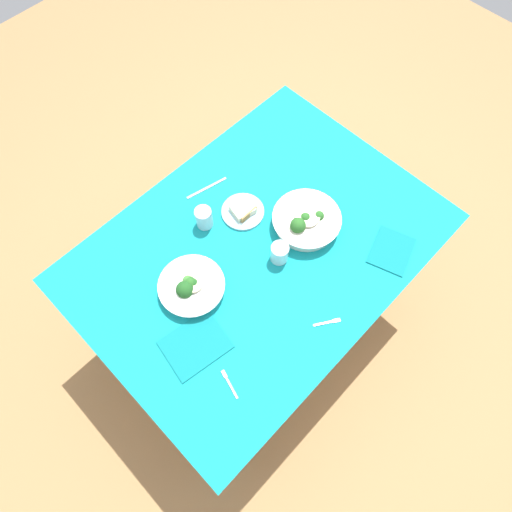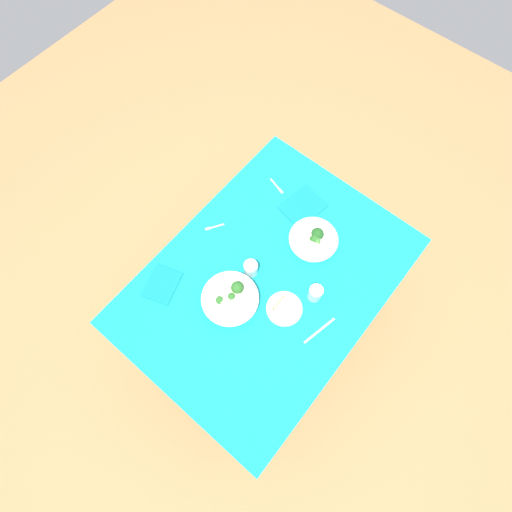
{
  "view_description": "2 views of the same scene",
  "coord_description": "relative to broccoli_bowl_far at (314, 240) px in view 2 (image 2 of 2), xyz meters",
  "views": [
    {
      "loc": [
        -0.57,
        -0.55,
        2.29
      ],
      "look_at": [
        -0.05,
        -0.03,
        0.77
      ],
      "focal_mm": 31.15,
      "sensor_mm": 36.0,
      "label": 1
    },
    {
      "loc": [
        0.54,
        0.37,
        2.64
      ],
      "look_at": [
        -0.05,
        -0.11,
        0.77
      ],
      "focal_mm": 28.62,
      "sensor_mm": 36.0,
      "label": 2
    }
  ],
  "objects": [
    {
      "name": "ground_plane",
      "position": [
        0.31,
        -0.05,
        -0.76
      ],
      "size": [
        6.0,
        6.0,
        0.0
      ],
      "primitive_type": "plane",
      "color": "#9E7547"
    },
    {
      "name": "fork_by_far_bowl",
      "position": [
        0.26,
        -0.45,
        -0.03
      ],
      "size": [
        0.09,
        0.06,
        0.0
      ],
      "rotation": [
        0.0,
        0.0,
        5.71
      ],
      "color": "#B7B7BC",
      "rests_on": "dining_table"
    },
    {
      "name": "water_glass_center",
      "position": [
        0.23,
        0.17,
        0.02
      ],
      "size": [
        0.07,
        0.07,
        0.09
      ],
      "primitive_type": "cylinder",
      "color": "silver",
      "rests_on": "dining_table"
    },
    {
      "name": "broccoli_bowl_near",
      "position": [
        0.5,
        -0.12,
        0.01
      ],
      "size": [
        0.27,
        0.27,
        0.11
      ],
      "color": "silver",
      "rests_on": "dining_table"
    },
    {
      "name": "napkin_folded_lower",
      "position": [
        0.66,
        -0.44,
        -0.03
      ],
      "size": [
        0.22,
        0.2,
        0.01
      ],
      "primitive_type": "cube",
      "rotation": [
        0.0,
        0.0,
        0.32
      ],
      "color": "#0F777D",
      "rests_on": "dining_table"
    },
    {
      "name": "napkin_folded_upper",
      "position": [
        -0.13,
        -0.17,
        -0.03
      ],
      "size": [
        0.24,
        0.21,
        0.01
      ],
      "primitive_type": "cube",
      "rotation": [
        0.0,
        0.0,
        -0.16
      ],
      "color": "#0F777D",
      "rests_on": "dining_table"
    },
    {
      "name": "fork_by_near_bowl",
      "position": [
        -0.14,
        -0.35,
        -0.03
      ],
      "size": [
        0.04,
        0.11,
        0.0
      ],
      "rotation": [
        0.0,
        0.0,
        1.3
      ],
      "color": "#B7B7BC",
      "rests_on": "dining_table"
    },
    {
      "name": "dining_table",
      "position": [
        0.31,
        -0.05,
        -0.13
      ],
      "size": [
        1.41,
        1.03,
        0.73
      ],
      "color": "teal",
      "rests_on": "ground_plane"
    },
    {
      "name": "bread_side_plate",
      "position": [
        0.37,
        0.1,
        -0.02
      ],
      "size": [
        0.17,
        0.17,
        0.04
      ],
      "color": "#99C6D1",
      "rests_on": "dining_table"
    },
    {
      "name": "broccoli_bowl_far",
      "position": [
        0.0,
        0.0,
        0.0
      ],
      "size": [
        0.25,
        0.25,
        0.08
      ],
      "color": "white",
      "rests_on": "dining_table"
    },
    {
      "name": "water_glass_side",
      "position": [
        0.33,
        -0.14,
        0.01
      ],
      "size": [
        0.07,
        0.07,
        0.09
      ],
      "primitive_type": "cylinder",
      "color": "silver",
      "rests_on": "dining_table"
    },
    {
      "name": "table_knife_left",
      "position": [
        0.35,
        0.3,
        -0.03
      ],
      "size": [
        0.19,
        0.05,
        0.0
      ],
      "primitive_type": "cube",
      "rotation": [
        0.0,
        0.0,
        6.06
      ],
      "color": "#B7B7BC",
      "rests_on": "dining_table"
    }
  ]
}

